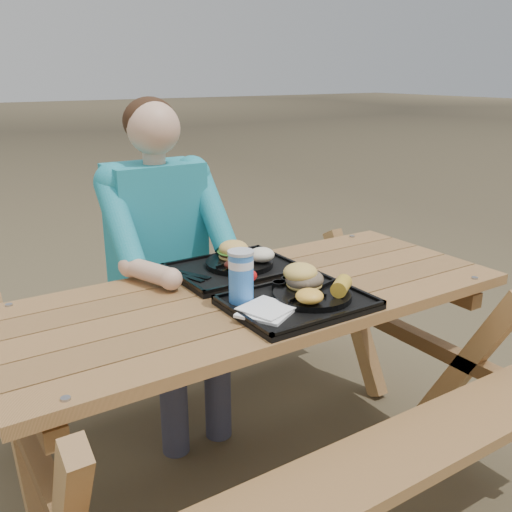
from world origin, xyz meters
TOP-DOWN VIEW (x-y plane):
  - ground at (0.00, 0.00)m, footprint 60.00×60.00m
  - picnic_table at (0.00, 0.00)m, footprint 1.80×1.49m
  - tray_near at (0.04, -0.19)m, footprint 0.45×0.35m
  - tray_far at (0.04, 0.21)m, footprint 0.45×0.35m
  - plate_near at (0.10, -0.19)m, footprint 0.26×0.26m
  - plate_far at (0.07, 0.22)m, footprint 0.26×0.26m
  - napkin_stack at (-0.10, -0.21)m, footprint 0.20×0.20m
  - soda_cup at (-0.12, -0.09)m, footprint 0.08×0.08m
  - condiment_bbq at (0.05, -0.07)m, footprint 0.05×0.05m
  - condiment_mustard at (0.09, -0.07)m, footprint 0.06×0.06m
  - sandwich at (0.11, -0.14)m, footprint 0.12×0.12m
  - mac_cheese at (0.03, -0.26)m, footprint 0.09×0.09m
  - corn_cob at (0.17, -0.25)m, footprint 0.13×0.13m
  - cutlery_far at (-0.14, 0.22)m, footprint 0.09×0.15m
  - burger at (0.07, 0.26)m, footprint 0.12×0.12m
  - baked_beans at (-0.00, 0.15)m, footprint 0.07×0.07m
  - potato_salad at (0.13, 0.16)m, footprint 0.10×0.10m
  - diner at (-0.11, 0.58)m, footprint 0.48×0.84m

SIDE VIEW (x-z plane):
  - ground at x=0.00m, z-range 0.00..0.00m
  - picnic_table at x=0.00m, z-range 0.00..0.75m
  - diner at x=-0.11m, z-range 0.00..1.28m
  - tray_near at x=0.04m, z-range 0.75..0.77m
  - tray_far at x=0.04m, z-range 0.75..0.77m
  - cutlery_far at x=-0.14m, z-range 0.77..0.78m
  - napkin_stack at x=-0.10m, z-range 0.77..0.79m
  - plate_near at x=0.10m, z-range 0.77..0.79m
  - plate_far at x=0.07m, z-range 0.77..0.79m
  - condiment_bbq at x=0.05m, z-range 0.77..0.80m
  - condiment_mustard at x=0.09m, z-range 0.77..0.80m
  - baked_beans at x=0.00m, z-range 0.79..0.82m
  - mac_cheese at x=0.03m, z-range 0.79..0.83m
  - corn_cob at x=0.17m, z-range 0.79..0.84m
  - potato_salad at x=0.13m, z-range 0.79..0.84m
  - burger at x=0.07m, z-range 0.79..0.89m
  - soda_cup at x=-0.12m, z-range 0.77..0.93m
  - sandwich at x=0.11m, z-range 0.79..0.92m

